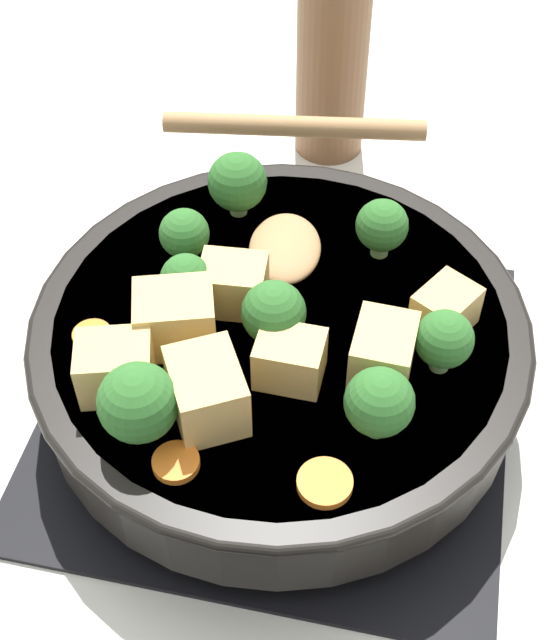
% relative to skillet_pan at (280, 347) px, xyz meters
% --- Properties ---
extents(ground_plane, '(2.40, 2.40, 0.00)m').
position_rel_skillet_pan_xyz_m(ground_plane, '(0.00, -0.00, -0.06)').
color(ground_plane, silver).
extents(front_burner_grate, '(0.31, 0.31, 0.03)m').
position_rel_skillet_pan_xyz_m(front_burner_grate, '(0.00, -0.00, -0.04)').
color(front_burner_grate, black).
rests_on(front_burner_grate, ground_plane).
extents(skillet_pan, '(0.32, 0.43, 0.05)m').
position_rel_skillet_pan_xyz_m(skillet_pan, '(0.00, 0.00, 0.00)').
color(skillet_pan, black).
rests_on(skillet_pan, front_burner_grate).
extents(wooden_spoon, '(0.20, 0.19, 0.02)m').
position_rel_skillet_pan_xyz_m(wooden_spoon, '(0.02, -0.13, 0.03)').
color(wooden_spoon, '#A87A4C').
rests_on(wooden_spoon, skillet_pan).
extents(tofu_cube_center_large, '(0.06, 0.06, 0.04)m').
position_rel_skillet_pan_xyz_m(tofu_cube_center_large, '(0.03, 0.08, 0.04)').
color(tofu_cube_center_large, tan).
rests_on(tofu_cube_center_large, skillet_pan).
extents(tofu_cube_near_handle, '(0.04, 0.05, 0.03)m').
position_rel_skillet_pan_xyz_m(tofu_cube_near_handle, '(-0.10, -0.02, 0.04)').
color(tofu_cube_near_handle, tan).
rests_on(tofu_cube_near_handle, skillet_pan).
extents(tofu_cube_east_chunk, '(0.04, 0.03, 0.03)m').
position_rel_skillet_pan_xyz_m(tofu_cube_east_chunk, '(-0.01, 0.04, 0.04)').
color(tofu_cube_east_chunk, tan).
rests_on(tofu_cube_east_chunk, skillet_pan).
extents(tofu_cube_west_chunk, '(0.05, 0.05, 0.03)m').
position_rel_skillet_pan_xyz_m(tofu_cube_west_chunk, '(0.08, 0.07, 0.04)').
color(tofu_cube_west_chunk, tan).
rests_on(tofu_cube_west_chunk, skillet_pan).
extents(tofu_cube_back_piece, '(0.04, 0.04, 0.03)m').
position_rel_skillet_pan_xyz_m(tofu_cube_back_piece, '(-0.07, 0.03, 0.04)').
color(tofu_cube_back_piece, tan).
rests_on(tofu_cube_back_piece, skillet_pan).
extents(tofu_cube_front_piece, '(0.06, 0.05, 0.04)m').
position_rel_skillet_pan_xyz_m(tofu_cube_front_piece, '(0.06, 0.03, 0.04)').
color(tofu_cube_front_piece, tan).
rests_on(tofu_cube_front_piece, skillet_pan).
extents(tofu_cube_mid_small, '(0.04, 0.04, 0.03)m').
position_rel_skillet_pan_xyz_m(tofu_cube_mid_small, '(0.03, -0.01, 0.04)').
color(tofu_cube_mid_small, tan).
rests_on(tofu_cube_mid_small, skillet_pan).
extents(broccoli_floret_near_spoon, '(0.03, 0.03, 0.04)m').
position_rel_skillet_pan_xyz_m(broccoli_floret_near_spoon, '(0.06, -0.01, 0.05)').
color(broccoli_floret_near_spoon, '#709956').
rests_on(broccoli_floret_near_spoon, skillet_pan).
extents(broccoli_floret_center_top, '(0.03, 0.03, 0.04)m').
position_rel_skillet_pan_xyz_m(broccoli_floret_center_top, '(0.07, -0.04, 0.05)').
color(broccoli_floret_center_top, '#709956').
rests_on(broccoli_floret_center_top, skillet_pan).
extents(broccoli_floret_east_rim, '(0.04, 0.04, 0.04)m').
position_rel_skillet_pan_xyz_m(broccoli_floret_east_rim, '(-0.10, 0.01, 0.05)').
color(broccoli_floret_east_rim, '#709956').
rests_on(broccoli_floret_east_rim, skillet_pan).
extents(broccoli_floret_west_rim, '(0.04, 0.04, 0.05)m').
position_rel_skillet_pan_xyz_m(broccoli_floret_west_rim, '(0.00, 0.02, 0.05)').
color(broccoli_floret_west_rim, '#709956').
rests_on(broccoli_floret_west_rim, skillet_pan).
extents(broccoli_floret_north_edge, '(0.04, 0.04, 0.05)m').
position_rel_skillet_pan_xyz_m(broccoli_floret_north_edge, '(-0.07, 0.07, 0.05)').
color(broccoli_floret_north_edge, '#709956').
rests_on(broccoli_floret_north_edge, skillet_pan).
extents(broccoli_floret_south_cluster, '(0.04, 0.04, 0.05)m').
position_rel_skillet_pan_xyz_m(broccoli_floret_south_cluster, '(0.05, -0.10, 0.05)').
color(broccoli_floret_south_cluster, '#709956').
rests_on(broccoli_floret_south_cluster, skillet_pan).
extents(broccoli_floret_mid_floret, '(0.03, 0.03, 0.04)m').
position_rel_skillet_pan_xyz_m(broccoli_floret_mid_floret, '(-0.05, -0.08, 0.05)').
color(broccoli_floret_mid_floret, '#709956').
rests_on(broccoli_floret_mid_floret, skillet_pan).
extents(broccoli_floret_small_inner, '(0.05, 0.05, 0.05)m').
position_rel_skillet_pan_xyz_m(broccoli_floret_small_inner, '(0.06, 0.10, 0.05)').
color(broccoli_floret_small_inner, '#709956').
rests_on(broccoli_floret_small_inner, skillet_pan).
extents(carrot_slice_orange_thin, '(0.03, 0.03, 0.01)m').
position_rel_skillet_pan_xyz_m(carrot_slice_orange_thin, '(-0.05, 0.11, 0.03)').
color(carrot_slice_orange_thin, orange).
rests_on(carrot_slice_orange_thin, skillet_pan).
extents(carrot_slice_near_center, '(0.03, 0.03, 0.01)m').
position_rel_skillet_pan_xyz_m(carrot_slice_near_center, '(0.03, 0.11, 0.03)').
color(carrot_slice_near_center, orange).
rests_on(carrot_slice_near_center, skillet_pan).
extents(carrot_slice_edge_slice, '(0.02, 0.02, 0.01)m').
position_rel_skillet_pan_xyz_m(carrot_slice_edge_slice, '(0.11, 0.04, 0.03)').
color(carrot_slice_edge_slice, orange).
rests_on(carrot_slice_edge_slice, skillet_pan).
extents(pepper_mill, '(0.06, 0.06, 0.23)m').
position_rel_skillet_pan_xyz_m(pepper_mill, '(0.02, -0.29, 0.05)').
color(pepper_mill, brown).
rests_on(pepper_mill, ground_plane).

